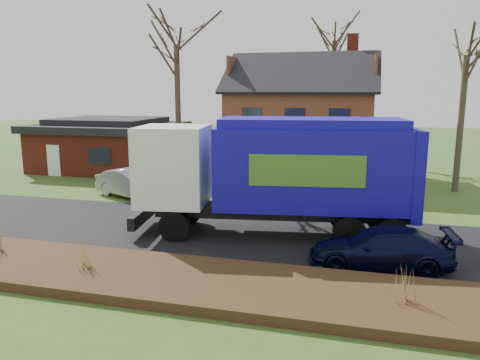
# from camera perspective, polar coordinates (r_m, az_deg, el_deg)

# --- Properties ---
(ground) EXTENTS (120.00, 120.00, 0.00)m
(ground) POSITION_cam_1_polar(r_m,az_deg,el_deg) (19.30, -4.07, -6.27)
(ground) COLOR #31521B
(ground) RESTS_ON ground
(road) EXTENTS (80.00, 7.00, 0.02)m
(road) POSITION_cam_1_polar(r_m,az_deg,el_deg) (19.30, -4.07, -6.24)
(road) COLOR black
(road) RESTS_ON ground
(mulch_verge) EXTENTS (80.00, 3.50, 0.30)m
(mulch_verge) POSITION_cam_1_polar(r_m,az_deg,el_deg) (14.64, -11.01, -11.54)
(mulch_verge) COLOR black
(mulch_verge) RESTS_ON ground
(main_house) EXTENTS (12.95, 8.95, 9.26)m
(main_house) POSITION_cam_1_polar(r_m,az_deg,el_deg) (31.69, 6.75, 7.84)
(main_house) COLOR #BFB69A
(main_house) RESTS_ON ground
(ranch_house) EXTENTS (9.80, 8.20, 3.70)m
(ranch_house) POSITION_cam_1_polar(r_m,az_deg,el_deg) (35.59, -15.65, 4.26)
(ranch_house) COLOR maroon
(ranch_house) RESTS_ON ground
(garbage_truck) EXTENTS (11.15, 4.47, 4.64)m
(garbage_truck) POSITION_cam_1_polar(r_m,az_deg,el_deg) (18.24, 4.95, 1.36)
(garbage_truck) COLOR black
(garbage_truck) RESTS_ON ground
(silver_sedan) EXTENTS (4.89, 3.30, 1.53)m
(silver_sedan) POSITION_cam_1_polar(r_m,az_deg,el_deg) (25.70, -12.90, -0.42)
(silver_sedan) COLOR #97999E
(silver_sedan) RESTS_ON ground
(navy_wagon) EXTENTS (4.74, 2.35, 1.32)m
(navy_wagon) POSITION_cam_1_polar(r_m,az_deg,el_deg) (15.96, 16.74, -7.95)
(navy_wagon) COLOR black
(navy_wagon) RESTS_ON ground
(tree_front_west) EXTENTS (3.92, 3.92, 11.66)m
(tree_front_west) POSITION_cam_1_polar(r_m,az_deg,el_deg) (29.82, -7.83, 18.37)
(tree_front_west) COLOR #413127
(tree_front_west) RESTS_ON ground
(tree_front_east) EXTENTS (3.89, 3.89, 10.80)m
(tree_front_east) POSITION_cam_1_polar(r_m,az_deg,el_deg) (28.99, 26.13, 15.96)
(tree_front_east) COLOR #423927
(tree_front_east) RESTS_ON ground
(tree_back) EXTENTS (4.13, 4.13, 13.08)m
(tree_back) POSITION_cam_1_polar(r_m,az_deg,el_deg) (40.56, 11.51, 18.10)
(tree_back) COLOR #382E22
(tree_back) RESTS_ON ground
(grass_clump_mid) EXTENTS (0.37, 0.31, 1.04)m
(grass_clump_mid) POSITION_cam_1_polar(r_m,az_deg,el_deg) (15.39, -18.82, -8.15)
(grass_clump_mid) COLOR tan
(grass_clump_mid) RESTS_ON mulch_verge
(grass_clump_east) EXTENTS (0.38, 0.32, 0.96)m
(grass_clump_east) POSITION_cam_1_polar(r_m,az_deg,el_deg) (13.04, 19.37, -11.89)
(grass_clump_east) COLOR olive
(grass_clump_east) RESTS_ON mulch_verge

